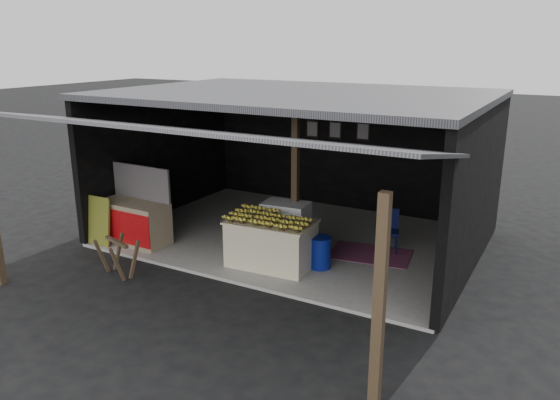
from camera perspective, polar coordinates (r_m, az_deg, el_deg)
The scene contains 13 objects.
ground at distance 9.43m, azimuth -5.53°, elevation -8.58°, with size 80.00×80.00×0.00m, color black.
concrete_slab at distance 11.40m, azimuth 1.62°, elevation -3.87°, with size 7.00×5.00×0.06m, color gray.
shophouse at distance 11.14m, azimuth 2.47°, elevation 6.68°, with size 7.40×7.29×3.02m.
banana_table at distance 9.77m, azimuth -0.94°, elevation -4.52°, with size 1.58×1.03×0.84m.
banana_pile at distance 9.61m, azimuth -0.95°, elevation -1.73°, with size 1.41×0.84×0.17m, color gold, non-canonical shape.
white_crate at distance 10.47m, azimuth 0.60°, elevation -2.78°, with size 0.90×0.66×0.95m.
neighbor_stall at distance 11.28m, azimuth -15.01°, elevation -2.03°, with size 1.49×0.71×1.52m.
green_signboard at distance 11.36m, azimuth -18.55°, elevation -2.05°, with size 0.65×0.04×0.97m, color black.
sawhorse at distance 9.89m, azimuth -16.61°, elevation -5.39°, with size 0.73×0.72×0.66m.
water_barrel at distance 9.74m, azimuth 4.24°, elevation -5.58°, with size 0.37×0.37×0.55m, color navy.
plastic_chair at distance 10.65m, azimuth 11.26°, elevation -2.75°, with size 0.49×0.49×0.82m.
magenta_rug at distance 10.55m, azimuth 9.42°, elevation -5.58°, with size 1.50×1.00×0.01m, color #731955.
picture_frames at distance 13.10m, azimuth 5.94°, elevation 7.28°, with size 1.62×0.04×0.46m.
Camera 1 is at (4.94, -7.00, 3.94)m, focal length 35.00 mm.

